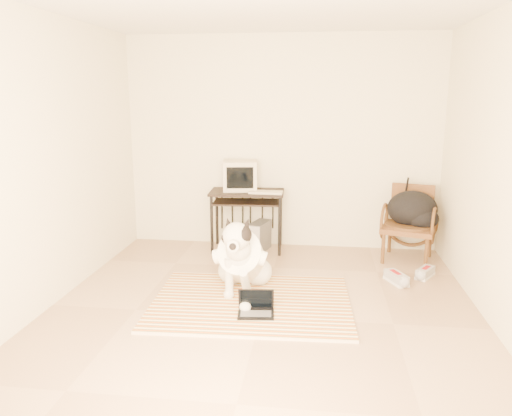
% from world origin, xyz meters
% --- Properties ---
extents(floor, '(4.50, 4.50, 0.00)m').
position_xyz_m(floor, '(0.00, 0.00, 0.00)').
color(floor, tan).
rests_on(floor, ground).
extents(wall_back, '(4.50, 0.00, 4.50)m').
position_xyz_m(wall_back, '(0.00, 2.25, 1.35)').
color(wall_back, beige).
rests_on(wall_back, floor).
extents(wall_front, '(4.50, 0.00, 4.50)m').
position_xyz_m(wall_front, '(0.00, -2.25, 1.35)').
color(wall_front, beige).
rests_on(wall_front, floor).
extents(wall_left, '(0.00, 4.50, 4.50)m').
position_xyz_m(wall_left, '(-2.00, 0.00, 1.35)').
color(wall_left, beige).
rests_on(wall_left, floor).
extents(wall_right, '(0.00, 4.50, 4.50)m').
position_xyz_m(wall_right, '(2.00, 0.00, 1.35)').
color(wall_right, beige).
rests_on(wall_right, floor).
extents(rug, '(1.94, 1.52, 0.02)m').
position_xyz_m(rug, '(-0.12, 0.28, 0.01)').
color(rug, '#CD6222').
rests_on(rug, floor).
extents(dog, '(0.57, 1.19, 0.86)m').
position_xyz_m(dog, '(-0.26, 0.57, 0.34)').
color(dog, silver).
rests_on(dog, rug).
extents(laptop, '(0.34, 0.26, 0.23)m').
position_xyz_m(laptop, '(-0.04, 0.02, 0.08)').
color(laptop, black).
rests_on(laptop, rug).
extents(computer_desk, '(0.95, 0.56, 0.77)m').
position_xyz_m(computer_desk, '(-0.41, 1.95, 0.66)').
color(computer_desk, black).
rests_on(computer_desk, floor).
extents(crt_monitor, '(0.48, 0.46, 0.37)m').
position_xyz_m(crt_monitor, '(-0.51, 2.04, 0.96)').
color(crt_monitor, beige).
rests_on(crt_monitor, computer_desk).
extents(desk_keyboard, '(0.42, 0.16, 0.03)m').
position_xyz_m(desk_keyboard, '(-0.16, 1.84, 0.78)').
color(desk_keyboard, beige).
rests_on(desk_keyboard, computer_desk).
extents(pc_tower, '(0.27, 0.43, 0.38)m').
position_xyz_m(pc_tower, '(-0.24, 1.95, 0.19)').
color(pc_tower, '#515153').
rests_on(pc_tower, floor).
extents(rattan_chair, '(0.72, 0.71, 0.89)m').
position_xyz_m(rattan_chair, '(1.58, 1.85, 0.45)').
color(rattan_chair, brown).
rests_on(rattan_chair, floor).
extents(backpack, '(0.59, 0.51, 0.43)m').
position_xyz_m(backpack, '(1.63, 1.84, 0.61)').
color(backpack, black).
rests_on(backpack, rattan_chair).
extents(sneaker_left, '(0.25, 0.35, 0.11)m').
position_xyz_m(sneaker_left, '(1.34, 1.01, 0.05)').
color(sneaker_left, silver).
rests_on(sneaker_left, floor).
extents(sneaker_right, '(0.26, 0.32, 0.11)m').
position_xyz_m(sneaker_right, '(1.68, 1.22, 0.05)').
color(sneaker_right, silver).
rests_on(sneaker_right, floor).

